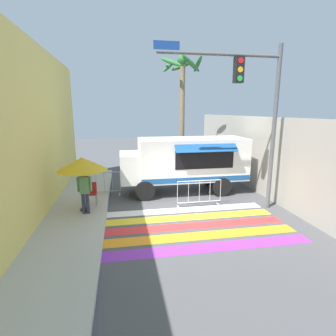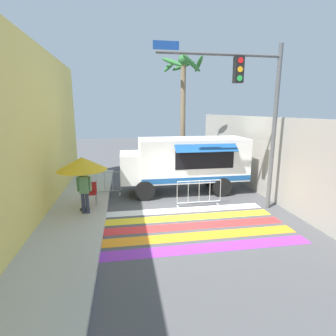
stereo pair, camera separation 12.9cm
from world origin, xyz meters
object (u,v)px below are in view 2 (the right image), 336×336
at_px(barricade_side, 105,184).
at_px(patio_umbrella, 82,164).
at_px(food_truck, 183,161).
at_px(barricade_front, 199,194).
at_px(palm_tree, 183,90).
at_px(traffic_signal_pole, 254,100).
at_px(folding_chair, 91,191).
at_px(vendor_person, 84,189).

bearing_deg(barricade_side, patio_umbrella, -105.34).
relative_size(food_truck, barricade_front, 3.20).
relative_size(barricade_side, palm_tree, 0.21).
relative_size(patio_umbrella, barricade_side, 1.39).
relative_size(food_truck, traffic_signal_pole, 0.95).
xyz_separation_m(traffic_signal_pole, patio_umbrella, (-6.41, 0.58, -2.33)).
height_order(food_truck, folding_chair, food_truck).
height_order(patio_umbrella, folding_chair, patio_umbrella).
xyz_separation_m(folding_chair, vendor_person, (-0.11, -1.00, 0.40)).
height_order(food_truck, barricade_side, food_truck).
xyz_separation_m(patio_umbrella, vendor_person, (0.08, -0.33, -0.87)).
bearing_deg(barricade_front, barricade_side, 150.84).
relative_size(folding_chair, vendor_person, 0.54).
relative_size(barricade_front, palm_tree, 0.27).
bearing_deg(traffic_signal_pole, vendor_person, 177.81).
bearing_deg(folding_chair, patio_umbrella, -97.20).
bearing_deg(vendor_person, traffic_signal_pole, -8.02).
relative_size(vendor_person, palm_tree, 0.24).
bearing_deg(traffic_signal_pole, food_truck, 127.43).
relative_size(food_truck, barricade_side, 4.02).
bearing_deg(food_truck, barricade_front, -84.02).
distance_m(patio_umbrella, vendor_person, 0.94).
distance_m(folding_chair, vendor_person, 1.09).
distance_m(food_truck, barricade_front, 2.33).
bearing_deg(food_truck, patio_umbrella, -154.18).
relative_size(vendor_person, barricade_side, 1.12).
bearing_deg(vendor_person, palm_tree, 41.62).
xyz_separation_m(vendor_person, palm_tree, (4.87, 5.31, 3.97)).
height_order(traffic_signal_pole, barricade_side, traffic_signal_pole).
xyz_separation_m(traffic_signal_pole, barricade_front, (-1.84, 0.60, -3.75)).
bearing_deg(food_truck, vendor_person, -150.29).
relative_size(patio_umbrella, vendor_person, 1.24).
xyz_separation_m(barricade_front, barricade_side, (-3.96, 2.21, -0.01)).
bearing_deg(barricade_front, patio_umbrella, -179.75).
height_order(patio_umbrella, barricade_side, patio_umbrella).
relative_size(food_truck, folding_chair, 6.61).
xyz_separation_m(folding_chair, barricade_front, (4.39, -0.65, -0.15)).
height_order(barricade_front, barricade_side, same).
bearing_deg(folding_chair, barricade_side, 83.17).
relative_size(traffic_signal_pole, vendor_person, 3.78).
xyz_separation_m(food_truck, traffic_signal_pole, (2.05, -2.68, 2.73)).
relative_size(folding_chair, barricade_side, 0.61).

